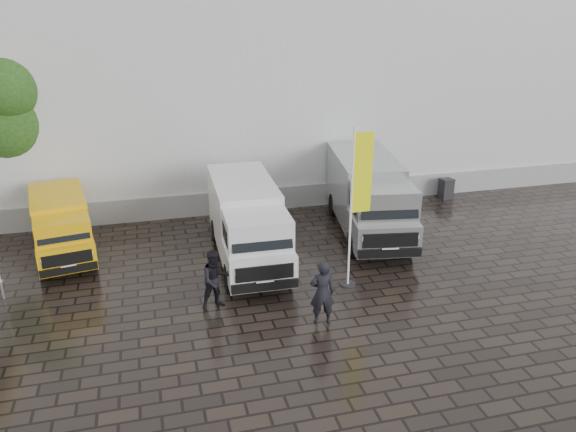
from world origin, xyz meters
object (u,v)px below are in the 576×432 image
Objects in this scene: flagpole at (357,199)px; wheelie_bin at (446,189)px; van_white at (248,225)px; person_front at (322,293)px; van_silver at (368,198)px; person_tent at (215,280)px; van_yellow at (62,228)px.

flagpole reaches higher than wheelie_bin.
person_front is (1.27, -4.57, -0.38)m from van_white.
person_tent is (-6.54, -4.25, -0.52)m from van_silver.
wheelie_bin is (10.08, 4.18, -0.89)m from van_white.
person_tent is (-4.50, -0.33, -2.02)m from flagpole.
person_tent is (-2.80, 1.63, -0.05)m from person_front.
van_yellow is at bearing -177.09° from wheelie_bin.
van_yellow is 6.89m from person_tent.
flagpole is 2.83× the size of person_tent.
van_white is 0.94× the size of van_silver.
person_tent is at bearing -175.75° from flagpole.
van_silver is 3.60× the size of person_tent.
van_yellow is at bearing 118.99° from person_tent.
person_tent is (-11.61, -7.12, 0.46)m from wheelie_bin.
van_white is 3.34m from person_tent.
person_tent is (-1.53, -2.94, -0.43)m from van_white.
van_yellow is 16.57m from wheelie_bin.
van_white is 5.18m from van_silver.
person_front reaches higher than wheelie_bin.
wheelie_bin is at bearing 43.68° from flagpole.
van_silver is at bearing -155.12° from wheelie_bin.
person_front is at bearing -139.89° from wheelie_bin.
person_front is (-3.75, -5.88, -0.47)m from van_silver.
van_yellow is 5.00× the size of wheelie_bin.
person_front is (7.60, -6.56, -0.11)m from van_yellow.
van_white is (6.33, -1.99, 0.27)m from van_yellow.
van_silver is at bearing 16.01° from van_white.
van_white is 6.67× the size of wheelie_bin.
van_silver reaches higher than person_tent.
van_yellow is 0.70× the size of van_silver.
wheelie_bin is at bearing 23.94° from van_white.
wheelie_bin is 0.51× the size of person_tent.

